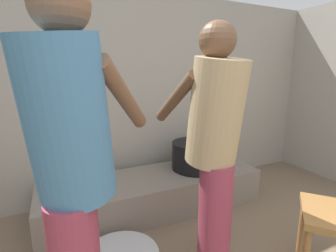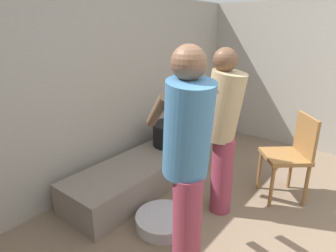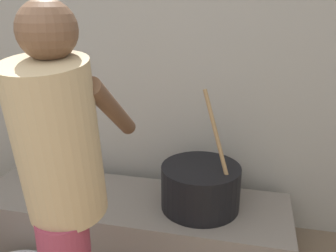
# 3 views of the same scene
# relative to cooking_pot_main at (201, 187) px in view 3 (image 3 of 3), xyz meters

# --- Properties ---
(block_enclosure_rear) EXTENTS (5.42, 0.20, 2.03)m
(block_enclosure_rear) POSITION_rel_cooking_pot_main_xyz_m (-0.81, 0.51, 0.56)
(block_enclosure_rear) COLOR #9E998E
(block_enclosure_rear) RESTS_ON ground_plane
(hearth_ledge) EXTENTS (1.99, 0.60, 0.32)m
(hearth_ledge) POSITION_rel_cooking_pot_main_xyz_m (-0.45, -0.01, -0.30)
(hearth_ledge) COLOR slate
(hearth_ledge) RESTS_ON ground_plane
(cooking_pot_main) EXTENTS (0.47, 0.47, 0.72)m
(cooking_pot_main) POSITION_rel_cooking_pot_main_xyz_m (0.00, 0.00, 0.00)
(cooking_pot_main) COLOR black
(cooking_pot_main) RESTS_ON hearth_ledge
(cook_in_tan_shirt) EXTENTS (0.36, 0.66, 1.53)m
(cook_in_tan_shirt) POSITION_rel_cooking_pot_main_xyz_m (-0.40, -0.86, 0.41)
(cook_in_tan_shirt) COLOR #8C3347
(cook_in_tan_shirt) RESTS_ON ground_plane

